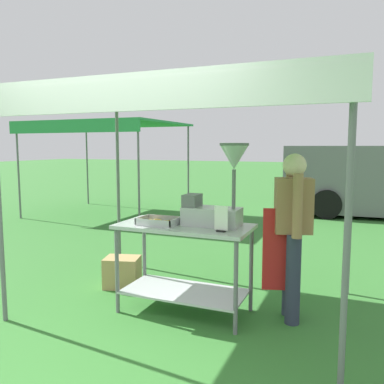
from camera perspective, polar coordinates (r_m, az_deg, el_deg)
ground_plane at (r=8.82m, az=10.23°, el=-4.46°), size 70.00×70.00×0.00m
stall_canopy at (r=3.98m, az=-0.58°, el=13.29°), size 3.24×2.21×2.22m
donut_cart at (r=4.00m, az=-1.11°, el=-8.37°), size 1.33×0.65×0.90m
donut_tray at (r=3.95m, az=-4.79°, el=-4.37°), size 0.39×0.28×0.07m
donut_fryer at (r=3.83m, az=3.80°, el=-0.35°), size 0.64×0.28×0.81m
menu_sign at (r=3.61m, az=4.22°, el=-4.16°), size 0.13×0.05×0.24m
vendor at (r=3.89m, az=14.26°, el=-5.05°), size 0.47×0.53×1.61m
supply_crate at (r=4.89m, az=-10.04°, el=-11.33°), size 0.47×0.40×0.36m
neighbour_tent at (r=9.88m, az=-12.33°, el=9.35°), size 3.40×2.75×2.24m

